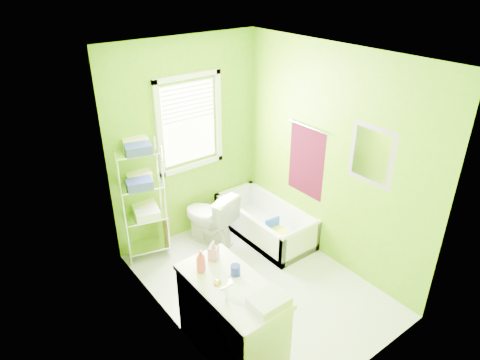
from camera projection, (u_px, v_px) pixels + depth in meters
ground at (257, 284)px, 4.96m from camera, size 2.90×2.90×0.00m
room_envelope at (260, 163)px, 4.24m from camera, size 2.14×2.94×2.62m
window at (189, 118)px, 5.25m from camera, size 0.92×0.05×1.22m
door at (238, 309)px, 3.23m from camera, size 0.09×0.80×2.00m
right_wall_decor at (330, 159)px, 4.89m from camera, size 0.04×1.48×1.17m
bathtub at (265, 226)px, 5.78m from camera, size 0.66×1.42×0.46m
toilet at (209, 217)px, 5.54m from camera, size 0.61×0.82×0.75m
vanity at (232, 316)px, 3.93m from camera, size 0.56×1.08×1.05m
wire_shelf_unit at (143, 189)px, 5.03m from camera, size 0.57×0.47×1.55m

